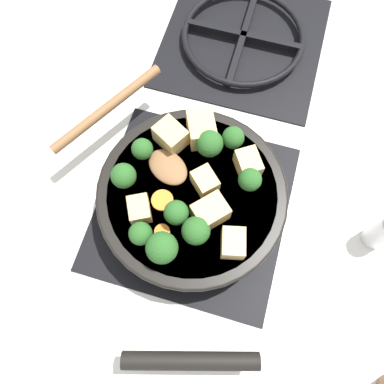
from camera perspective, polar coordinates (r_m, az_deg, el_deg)
ground_plane at (r=0.63m, az=-0.00°, el=-2.39°), size 2.40×2.40×0.00m
front_burner_grate at (r=0.62m, az=-0.00°, el=-2.05°), size 0.31×0.31×0.03m
rear_burner_grate at (r=0.80m, az=7.75°, el=22.17°), size 0.31×0.31×0.03m
skillet_pan at (r=0.58m, az=-0.00°, el=-1.04°), size 0.30×0.40×0.05m
wooden_spoon at (r=0.60m, az=-8.89°, el=8.77°), size 0.23×0.21×0.02m
tofu_cube_center_large at (r=0.58m, az=1.46°, el=9.50°), size 0.06×0.06×0.04m
tofu_cube_near_handle at (r=0.52m, az=6.27°, el=-7.75°), size 0.04×0.05×0.03m
tofu_cube_east_chunk at (r=0.53m, az=2.80°, el=-3.08°), size 0.06×0.06×0.04m
tofu_cube_west_chunk at (r=0.58m, az=-3.27°, el=8.52°), size 0.06×0.05×0.04m
tofu_cube_back_piece at (r=0.56m, az=8.53°, el=4.30°), size 0.05×0.05×0.03m
tofu_cube_front_piece at (r=0.55m, az=1.97°, el=1.61°), size 0.05×0.05×0.03m
tofu_cube_mid_small at (r=0.54m, az=-8.01°, el=-2.66°), size 0.04×0.05×0.03m
broccoli_floret_near_spoon at (r=0.52m, az=-2.42°, el=-3.19°), size 0.04×0.04×0.04m
broccoli_floret_center_top at (r=0.51m, az=-4.61°, el=-8.48°), size 0.04×0.04×0.05m
broccoli_floret_east_rim at (r=0.54m, az=8.81°, el=1.85°), size 0.03×0.03×0.04m
broccoli_floret_west_rim at (r=0.56m, az=2.69°, el=7.37°), size 0.04×0.04×0.05m
broccoli_floret_north_edge at (r=0.56m, az=-7.58°, el=6.47°), size 0.03×0.03×0.04m
broccoli_floret_south_cluster at (r=0.55m, az=-10.39°, el=2.43°), size 0.04×0.04×0.04m
broccoli_floret_mid_floret at (r=0.51m, az=0.60°, el=-5.94°), size 0.04×0.04×0.05m
broccoli_floret_small_inner at (r=0.52m, az=-7.84°, el=-6.31°), size 0.03×0.03×0.04m
broccoli_floret_tall_stem at (r=0.57m, az=6.28°, el=8.21°), size 0.03×0.03×0.04m
carrot_slice_orange_thin at (r=0.54m, az=-4.57°, el=-6.07°), size 0.02×0.02×0.01m
carrot_slice_near_center at (r=0.55m, az=-4.54°, el=-1.27°), size 0.03×0.03×0.01m
salt_shaker at (r=0.64m, az=27.25°, el=-5.42°), size 0.04×0.04×0.09m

